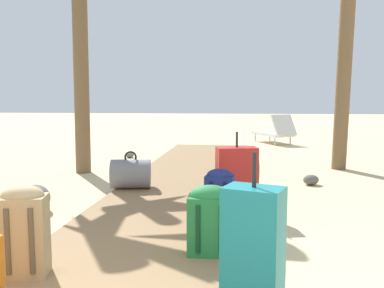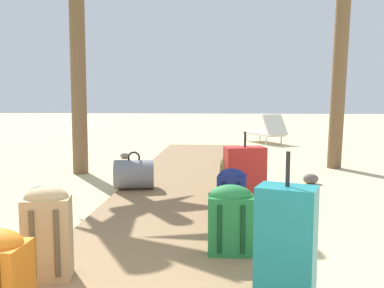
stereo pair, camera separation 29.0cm
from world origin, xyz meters
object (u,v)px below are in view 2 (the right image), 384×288
Objects in this scene: backpack_navy at (232,194)px; suitcase_teal at (286,246)px; backpack_green at (231,217)px; duffel_bag_grey at (134,174)px; backpack_tan at (47,231)px; lounge_chair at (266,132)px; duffel_bag_olive at (241,173)px; suitcase_red at (245,177)px.

backpack_navy is 1.61m from suitcase_teal.
duffel_bag_grey is at bearing 118.75° from backpack_green.
lounge_chair is at bearing 75.80° from backpack_tan.
backpack_navy is 0.32× the size of lounge_chair.
suitcase_teal is 9.57m from lounge_chair.
backpack_green is at bearing 24.39° from backpack_tan.
lounge_chair is at bearing 70.12° from duffel_bag_grey.
backpack_navy is at bearing 47.92° from backpack_tan.
duffel_bag_olive is at bearing 84.06° from backpack_navy.
duffel_bag_olive is 6.45m from lounge_chair.
backpack_green is at bearing 110.77° from suitcase_teal.
duffel_bag_grey is 0.99× the size of duffel_bag_olive.
suitcase_red reaches higher than lounge_chair.
backpack_tan is (0.02, -2.74, 0.13)m from duffel_bag_grey.
suitcase_teal reaches higher than lounge_chair.
suitcase_red is (1.39, -0.81, 0.14)m from duffel_bag_grey.
duffel_bag_olive is 1.57m from backpack_navy.
duffel_bag_grey is 2.74m from backpack_tan.
backpack_navy is at bearing 99.62° from suitcase_teal.
suitcase_teal is at bearing -86.88° from suitcase_red.
lounge_chair is at bearing 84.81° from suitcase_teal.
duffel_bag_olive is at bearing -98.66° from lounge_chair.
suitcase_red is (1.37, 1.93, 0.01)m from backpack_tan.
backpack_tan is 0.38× the size of lounge_chair.
suitcase_red reaches higher than backpack_green.
backpack_tan is 1.50m from suitcase_teal.
lounge_chair is at bearing 81.34° from duffel_bag_olive.
duffel_bag_grey is at bearing 131.52° from backpack_navy.
backpack_green is 0.60× the size of suitcase_teal.
backpack_tan reaches higher than backpack_green.
backpack_tan is 1.07× the size of duffel_bag_olive.
backpack_navy is (1.23, -1.39, 0.08)m from duffel_bag_grey.
suitcase_red is 0.93× the size of suitcase_teal.
lounge_chair reaches higher than duffel_bag_olive.
lounge_chair is (1.13, 7.94, -0.02)m from backpack_navy.
suitcase_teal is 0.55× the size of lounge_chair.
duffel_bag_olive is at bearing 91.93° from suitcase_teal.
duffel_bag_olive is (1.38, 2.91, -0.13)m from backpack_tan.
backpack_tan reaches higher than duffel_bag_olive.
suitcase_red reaches higher than backpack_tan.
backpack_green is 0.84m from suitcase_teal.
backpack_navy is (-0.16, -1.56, 0.08)m from duffel_bag_olive.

